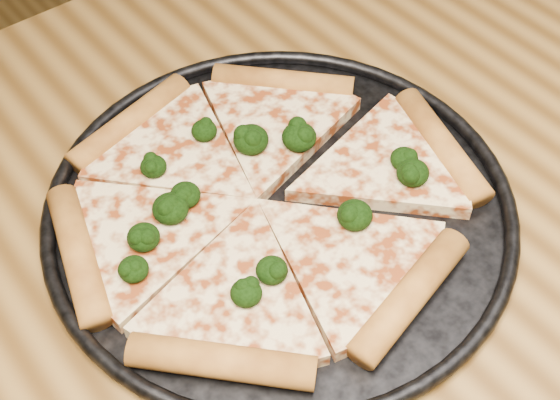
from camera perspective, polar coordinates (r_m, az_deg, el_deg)
dining_table at (r=0.64m, az=-1.63°, el=-14.62°), size 1.20×0.90×0.75m
pizza_pan at (r=0.62m, az=-0.00°, el=-0.49°), size 0.38×0.38×0.02m
pizza at (r=0.61m, az=-1.39°, el=0.05°), size 0.36×0.34×0.03m
broccoli_florets at (r=0.60m, az=-1.66°, el=0.70°), size 0.26×0.18×0.02m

